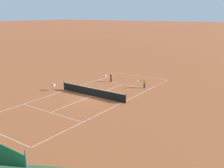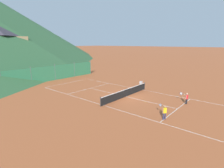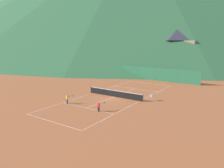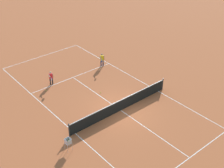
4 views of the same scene
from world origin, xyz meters
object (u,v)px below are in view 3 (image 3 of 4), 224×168
player_far_service (67,98)px  tennis_ball_by_net_right (154,85)px  tennis_ball_alley_right (101,101)px  tennis_net (115,93)px  player_near_service (99,105)px  tennis_ball_near_corner (108,111)px  alpine_chalet (176,48)px  ball_hopper (151,96)px

player_far_service → tennis_ball_by_net_right: bearing=74.4°
player_far_service → tennis_ball_alley_right: size_ratio=19.55×
tennis_net → tennis_ball_by_net_right: bearing=81.9°
player_near_service → player_far_service: bearing=178.2°
tennis_ball_by_net_right → tennis_ball_alley_right: size_ratio=1.00×
tennis_ball_near_corner → tennis_ball_alley_right: (-3.29, 3.07, 0.00)m
tennis_net → tennis_ball_alley_right: bearing=-96.6°
player_near_service → alpine_chalet: 42.90m
tennis_ball_near_corner → tennis_net: bearing=116.4°
player_far_service → tennis_ball_near_corner: size_ratio=19.55×
player_near_service → tennis_ball_alley_right: player_near_service is taller
tennis_ball_alley_right → alpine_chalet: size_ratio=0.01×
tennis_ball_near_corner → alpine_chalet: alpine_chalet is taller
player_far_service → tennis_ball_near_corner: player_far_service is taller
tennis_ball_by_net_right → player_far_service: bearing=-105.6°
ball_hopper → alpine_chalet: bearing=103.1°
tennis_net → tennis_ball_near_corner: size_ratio=139.09×
tennis_ball_by_net_right → tennis_ball_alley_right: (-1.88, -13.77, 0.00)m
player_near_service → alpine_chalet: alpine_chalet is taller
tennis_ball_by_net_right → tennis_ball_near_corner: (1.40, -16.84, 0.00)m
player_far_service → tennis_ball_near_corner: 6.28m
player_far_service → player_near_service: bearing=-1.8°
tennis_ball_near_corner → ball_hopper: bearing=71.4°
tennis_ball_by_net_right → ball_hopper: ball_hopper is taller
tennis_ball_near_corner → tennis_ball_alley_right: same height
tennis_ball_alley_right → alpine_chalet: (-2.43, 38.65, 5.79)m
player_near_service → player_far_service: 5.33m
tennis_net → tennis_ball_alley_right: (-0.33, -2.87, -0.47)m
player_near_service → tennis_ball_near_corner: player_near_service is taller
alpine_chalet → player_near_service: bearing=-83.5°
ball_hopper → alpine_chalet: size_ratio=0.07×
player_far_service → tennis_ball_by_net_right: 17.95m
ball_hopper → tennis_net: bearing=-168.8°
tennis_ball_alley_right → ball_hopper: ball_hopper is taller
tennis_ball_near_corner → tennis_ball_alley_right: bearing=137.0°
tennis_net → ball_hopper: (5.30, 1.04, 0.15)m
tennis_net → tennis_ball_near_corner: 6.65m
player_near_service → player_far_service: (-5.33, 0.16, 0.04)m
tennis_ball_near_corner → alpine_chalet: bearing=97.8°
alpine_chalet → tennis_ball_by_net_right: bearing=-80.2°
tennis_ball_by_net_right → tennis_ball_near_corner: 16.89m
player_near_service → alpine_chalet: (-4.82, 42.32, 5.11)m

